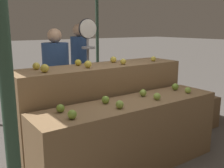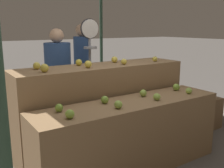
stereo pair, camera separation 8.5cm
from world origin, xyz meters
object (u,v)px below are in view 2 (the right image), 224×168
Objects in this scene: produce_scale at (90,50)px; person_customer_left at (83,63)px; person_vendor_at_scale at (58,75)px; wooden_crate_side at (200,112)px.

produce_scale is 1.04× the size of person_customer_left.
produce_scale reaches higher than person_vendor_at_scale.
produce_scale reaches higher than person_customer_left.
wooden_crate_side is at bearing -28.87° from produce_scale.
person_vendor_at_scale is 2.33m from wooden_crate_side.
person_customer_left is 3.34× the size of wooden_crate_side.
person_customer_left reaches higher than person_vendor_at_scale.
produce_scale is 3.48× the size of wooden_crate_side.
produce_scale is at bearing 151.25° from person_vendor_at_scale.
person_customer_left is (0.24, 0.72, -0.29)m from produce_scale.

